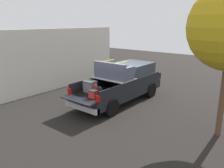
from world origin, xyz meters
The scene contains 4 objects.
ground_plane centered at (0.00, 0.00, 0.00)m, with size 40.00×40.00×0.00m, color black.
pickup_truck centered at (0.37, 0.00, 0.98)m, with size 6.05×2.06×2.23m.
building_facade centered at (-0.24, 4.67, 1.86)m, with size 9.81×0.36×3.72m, color silver.
trash_can centered at (3.36, 3.01, 0.50)m, with size 0.60×0.60×0.98m.
Camera 1 is at (-9.22, -6.94, 4.11)m, focal length 36.77 mm.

